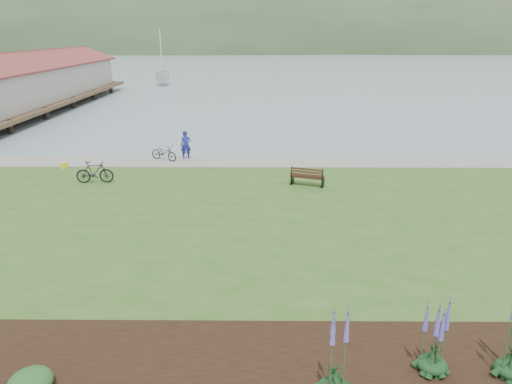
% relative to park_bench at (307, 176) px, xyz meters
% --- Properties ---
extents(ground, '(600.00, 600.00, 0.00)m').
position_rel_park_bench_xyz_m(ground, '(-4.07, -2.85, -0.86)').
color(ground, gray).
rests_on(ground, ground).
extents(lawn, '(34.00, 20.00, 0.40)m').
position_rel_park_bench_xyz_m(lawn, '(-4.07, -4.85, -0.66)').
color(lawn, '#2F571E').
rests_on(lawn, ground).
extents(shoreline_path, '(34.00, 2.20, 0.03)m').
position_rel_park_bench_xyz_m(shoreline_path, '(-4.07, 4.05, -0.44)').
color(shoreline_path, gray).
rests_on(shoreline_path, lawn).
extents(far_hillside, '(580.00, 80.00, 38.00)m').
position_rel_park_bench_xyz_m(far_hillside, '(15.93, 167.15, -0.86)').
color(far_hillside, '#314D2B').
rests_on(far_hillside, ground).
extents(pier_pavilion, '(8.00, 36.00, 5.40)m').
position_rel_park_bench_xyz_m(pier_pavilion, '(-24.07, 24.67, 1.78)').
color(pier_pavilion, '#4C3826').
rests_on(pier_pavilion, ground).
extents(park_bench, '(1.60, 1.03, 0.92)m').
position_rel_park_bench_xyz_m(park_bench, '(0.00, 0.00, 0.00)').
color(park_bench, '#301C12').
rests_on(park_bench, lawn).
extents(person, '(0.76, 0.60, 1.85)m').
position_rel_park_bench_xyz_m(person, '(-6.26, 4.65, 0.47)').
color(person, navy).
rests_on(person, lawn).
extents(bicycle_a, '(1.27, 1.74, 0.87)m').
position_rel_park_bench_xyz_m(bicycle_a, '(-7.43, 4.35, -0.02)').
color(bicycle_a, black).
rests_on(bicycle_a, lawn).
extents(bicycle_b, '(0.64, 1.76, 1.04)m').
position_rel_park_bench_xyz_m(bicycle_b, '(-9.87, 0.36, 0.06)').
color(bicycle_b, black).
rests_on(bicycle_b, lawn).
extents(sailboat, '(10.39, 10.52, 23.79)m').
position_rel_park_bench_xyz_m(sailboat, '(-15.88, 45.89, -0.86)').
color(sailboat, silver).
rests_on(sailboat, ground).
extents(pannier, '(0.29, 0.35, 0.32)m').
position_rel_park_bench_xyz_m(pannier, '(-12.29, 2.71, -0.30)').
color(pannier, yellow).
rests_on(pannier, lawn).
extents(echium_0, '(0.62, 0.62, 2.13)m').
position_rel_park_bench_xyz_m(echium_0, '(-0.76, -12.85, 0.39)').
color(echium_0, '#123218').
rests_on(echium_0, garden_bed).
extents(echium_1, '(0.62, 0.62, 1.84)m').
position_rel_park_bench_xyz_m(echium_1, '(1.40, -12.15, 0.36)').
color(echium_1, '#123218').
rests_on(echium_1, garden_bed).
extents(shrub_0, '(0.85, 0.85, 0.43)m').
position_rel_park_bench_xyz_m(shrub_0, '(-6.63, -12.80, -0.20)').
color(shrub_0, '#1E4C21').
rests_on(shrub_0, garden_bed).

